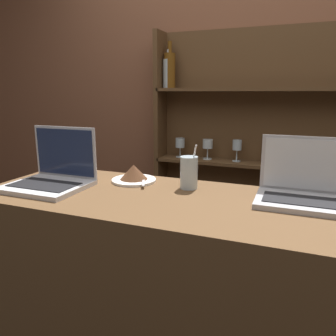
# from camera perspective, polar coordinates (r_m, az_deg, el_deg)

# --- Properties ---
(back_wall) EXTENTS (7.00, 0.06, 2.70)m
(back_wall) POSITION_cam_1_polar(r_m,az_deg,el_deg) (2.20, 13.90, 10.26)
(back_wall) COLOR brown
(back_wall) RESTS_ON ground_plane
(back_shelf) EXTENTS (1.45, 0.18, 1.82)m
(back_shelf) POSITION_cam_1_polar(r_m,az_deg,el_deg) (2.16, 16.44, -0.59)
(back_shelf) COLOR brown
(back_shelf) RESTS_ON ground_plane
(laptop_near) EXTENTS (0.29, 0.25, 0.23)m
(laptop_near) POSITION_cam_1_polar(r_m,az_deg,el_deg) (1.36, -19.40, -1.04)
(laptop_near) COLOR silver
(laptop_near) RESTS_ON bar_counter
(laptop_far) EXTENTS (0.33, 0.21, 0.21)m
(laptop_far) POSITION_cam_1_polar(r_m,az_deg,el_deg) (1.19, 23.20, -3.32)
(laptop_far) COLOR #ADADB2
(laptop_far) RESTS_ON bar_counter
(cake_plate) EXTENTS (0.18, 0.18, 0.07)m
(cake_plate) POSITION_cam_1_polar(r_m,az_deg,el_deg) (1.36, -5.97, -1.12)
(cake_plate) COLOR white
(cake_plate) RESTS_ON bar_counter
(water_glass) EXTENTS (0.07, 0.07, 0.17)m
(water_glass) POSITION_cam_1_polar(r_m,az_deg,el_deg) (1.25, 3.67, -0.79)
(water_glass) COLOR silver
(water_glass) RESTS_ON bar_counter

